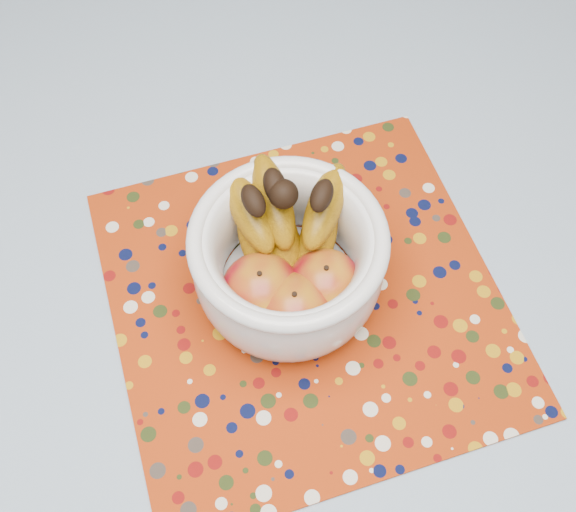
{
  "coord_description": "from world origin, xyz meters",
  "views": [
    {
      "loc": [
        0.03,
        -0.24,
        1.42
      ],
      "look_at": [
        0.04,
        0.1,
        0.83
      ],
      "focal_mm": 42.0,
      "sensor_mm": 36.0,
      "label": 1
    }
  ],
  "objects": [
    {
      "name": "tablecloth",
      "position": [
        0.0,
        0.0,
        0.76
      ],
      "size": [
        1.32,
        1.32,
        0.01
      ],
      "primitive_type": "cube",
      "color": "slate",
      "rests_on": "table"
    },
    {
      "name": "table",
      "position": [
        0.0,
        0.0,
        0.67
      ],
      "size": [
        1.2,
        1.2,
        0.75
      ],
      "color": "brown",
      "rests_on": "ground"
    },
    {
      "name": "placemat",
      "position": [
        0.06,
        0.09,
        0.76
      ],
      "size": [
        0.5,
        0.5,
        0.0
      ],
      "primitive_type": "cube",
      "rotation": [
        0.0,
        0.0,
        0.26
      ],
      "color": "#982A08",
      "rests_on": "tablecloth"
    },
    {
      "name": "fruit_bowl",
      "position": [
        0.04,
        0.1,
        0.83
      ],
      "size": [
        0.2,
        0.21,
        0.16
      ],
      "color": "white",
      "rests_on": "placemat"
    }
  ]
}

